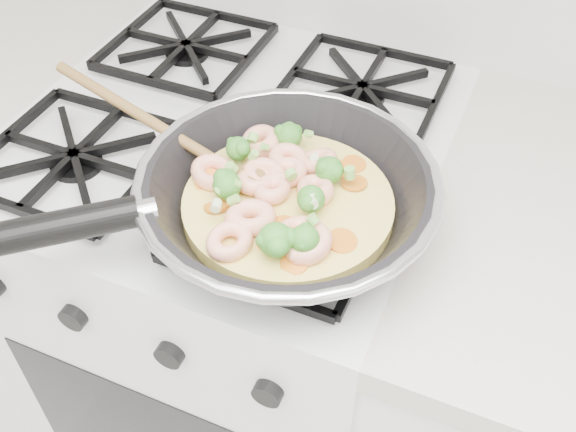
% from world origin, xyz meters
% --- Properties ---
extents(stove, '(0.60, 0.60, 0.92)m').
position_xyz_m(stove, '(0.00, 1.70, 0.46)').
color(stove, white).
rests_on(stove, ground).
extents(skillet, '(0.51, 0.41, 0.10)m').
position_xyz_m(skillet, '(0.15, 1.54, 0.96)').
color(skillet, black).
rests_on(skillet, stove).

